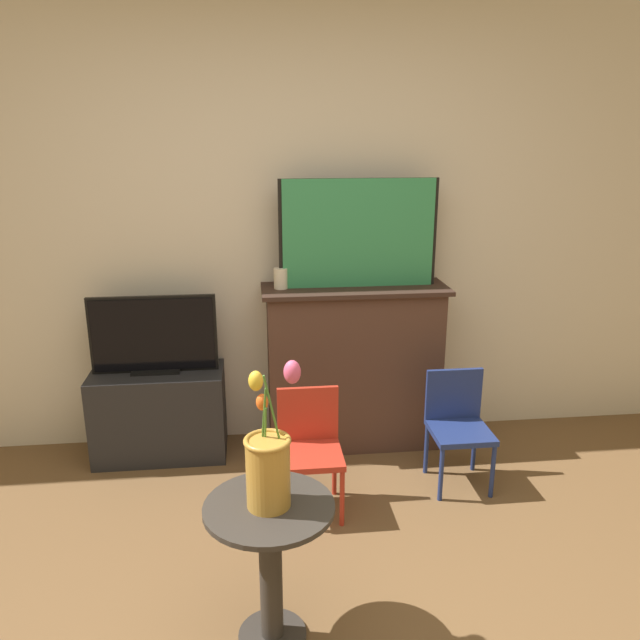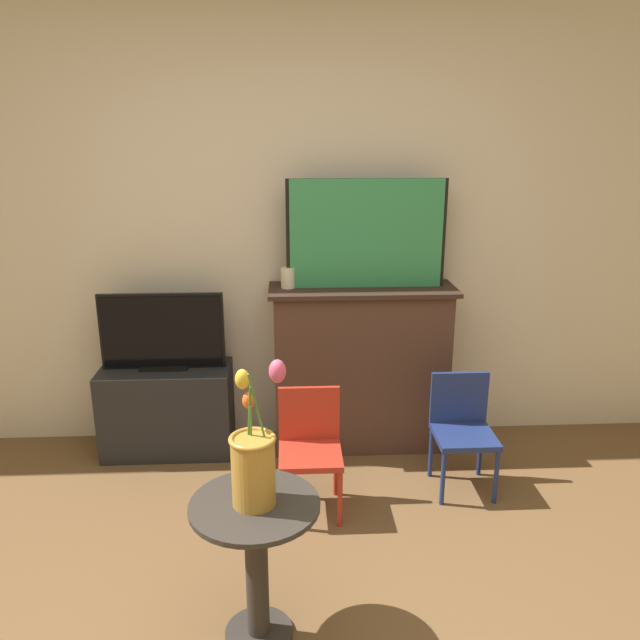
# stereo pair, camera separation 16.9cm
# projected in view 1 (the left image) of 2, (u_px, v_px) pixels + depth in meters

# --- Properties ---
(wall_back) EXTENTS (8.00, 0.06, 2.70)m
(wall_back) POSITION_uv_depth(u_px,v_px,m) (280.00, 219.00, 3.61)
(wall_back) COLOR beige
(wall_back) RESTS_ON ground
(fireplace_mantel) EXTENTS (1.07, 0.38, 0.99)m
(fireplace_mantel) POSITION_uv_depth(u_px,v_px,m) (353.00, 365.00, 3.71)
(fireplace_mantel) COLOR #4C3328
(fireplace_mantel) RESTS_ON ground
(painting) EXTENTS (0.90, 0.03, 0.61)m
(painting) POSITION_uv_depth(u_px,v_px,m) (359.00, 233.00, 3.49)
(painting) COLOR black
(painting) RESTS_ON fireplace_mantel
(mantel_candle) EXTENTS (0.08, 0.08, 0.12)m
(mantel_candle) POSITION_uv_depth(u_px,v_px,m) (281.00, 278.00, 3.50)
(mantel_candle) COLOR silver
(mantel_candle) RESTS_ON fireplace_mantel
(tv_stand) EXTENTS (0.75, 0.36, 0.52)m
(tv_stand) POSITION_uv_depth(u_px,v_px,m) (160.00, 414.00, 3.63)
(tv_stand) COLOR #232326
(tv_stand) RESTS_ON ground
(tv_monitor) EXTENTS (0.70, 0.12, 0.44)m
(tv_monitor) POSITION_uv_depth(u_px,v_px,m) (154.00, 336.00, 3.49)
(tv_monitor) COLOR black
(tv_monitor) RESTS_ON tv_stand
(chair_red) EXTENTS (0.31, 0.31, 0.61)m
(chair_red) POSITION_uv_depth(u_px,v_px,m) (310.00, 443.00, 3.10)
(chair_red) COLOR #B22D1E
(chair_red) RESTS_ON ground
(chair_blue) EXTENTS (0.31, 0.31, 0.61)m
(chair_blue) POSITION_uv_depth(u_px,v_px,m) (458.00, 421.00, 3.33)
(chair_blue) COLOR navy
(chair_blue) RESTS_ON ground
(side_table) EXTENTS (0.47, 0.47, 0.58)m
(side_table) POSITION_uv_depth(u_px,v_px,m) (270.00, 554.00, 2.25)
(side_table) COLOR #332D28
(side_table) RESTS_ON ground
(vase_tulips) EXTENTS (0.20, 0.18, 0.53)m
(vase_tulips) POSITION_uv_depth(u_px,v_px,m) (269.00, 463.00, 2.15)
(vase_tulips) COLOR #B78433
(vase_tulips) RESTS_ON side_table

